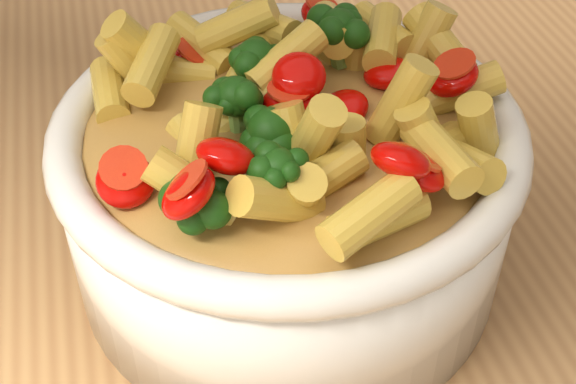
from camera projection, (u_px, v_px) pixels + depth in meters
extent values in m
cube|color=#A87A48|center=(153.00, 244.00, 0.57)|extent=(1.20, 0.80, 0.04)
cylinder|color=#A87A48|center=(519.00, 230.00, 1.22)|extent=(0.05, 0.05, 0.86)
cylinder|color=silver|center=(288.00, 198.00, 0.49)|extent=(0.27, 0.27, 0.11)
ellipsoid|color=silver|center=(288.00, 236.00, 0.51)|extent=(0.24, 0.24, 0.04)
torus|color=silver|center=(288.00, 130.00, 0.46)|extent=(0.27, 0.27, 0.02)
ellipsoid|color=gold|center=(288.00, 130.00, 0.46)|extent=(0.23, 0.23, 0.03)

